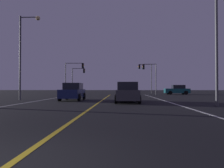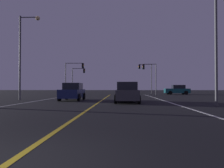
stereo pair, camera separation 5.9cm
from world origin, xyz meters
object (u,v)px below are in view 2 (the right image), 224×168
(traffic_light_far_right, at_px, (145,72))
(street_lamp_right_near, at_px, (208,28))
(car_oncoming, at_px, (73,92))
(traffic_light_near_left, at_px, (74,71))
(car_crossing_side, at_px, (177,90))
(traffic_light_near_right, at_px, (149,72))
(car_lead_same_lane, at_px, (127,93))
(traffic_light_far_left, at_px, (79,75))
(street_lamp_left_mid, at_px, (24,47))

(traffic_light_far_right, height_order, street_lamp_right_near, street_lamp_right_near)
(car_oncoming, relative_size, traffic_light_near_left, 0.77)
(car_crossing_side, distance_m, traffic_light_near_right, 6.05)
(traffic_light_near_left, xyz_separation_m, street_lamp_right_near, (14.05, -23.59, 1.09))
(car_oncoming, bearing_deg, traffic_light_near_left, -168.45)
(car_crossing_side, bearing_deg, street_lamp_right_near, 80.36)
(traffic_light_near_right, bearing_deg, car_lead_same_lane, 77.51)
(car_crossing_side, bearing_deg, car_lead_same_lane, 65.87)
(traffic_light_near_right, bearing_deg, car_oncoming, 60.48)
(traffic_light_far_left, bearing_deg, traffic_light_near_left, -86.74)
(car_crossing_side, relative_size, traffic_light_far_right, 0.73)
(traffic_light_far_right, bearing_deg, car_lead_same_lane, 80.29)
(car_oncoming, height_order, traffic_light_far_right, traffic_light_far_right)
(traffic_light_near_right, distance_m, traffic_light_near_left, 13.19)
(traffic_light_near_left, bearing_deg, traffic_light_far_right, 22.75)
(traffic_light_near_left, distance_m, street_lamp_right_near, 27.48)
(car_lead_same_lane, relative_size, traffic_light_far_left, 0.84)
(car_crossing_side, distance_m, street_lamp_right_near, 25.43)
(car_oncoming, bearing_deg, street_lamp_left_mid, -91.47)
(car_crossing_side, relative_size, street_lamp_left_mid, 0.51)
(car_lead_same_lane, relative_size, street_lamp_right_near, 0.52)
(car_lead_same_lane, height_order, street_lamp_right_near, street_lamp_right_near)
(street_lamp_right_near, bearing_deg, car_lead_same_lane, -32.77)
(car_crossing_side, height_order, traffic_light_far_left, traffic_light_far_left)
(car_crossing_side, distance_m, traffic_light_far_left, 19.31)
(car_lead_same_lane, relative_size, traffic_light_far_right, 0.73)
(car_crossing_side, bearing_deg, street_lamp_left_mid, 42.68)
(car_crossing_side, distance_m, traffic_light_far_right, 7.62)
(car_crossing_side, relative_size, car_oncoming, 1.00)
(traffic_light_near_right, xyz_separation_m, street_lamp_right_near, (0.86, -23.59, 1.29))
(car_crossing_side, xyz_separation_m, traffic_light_far_left, (-18.56, 4.40, 2.98))
(car_crossing_side, xyz_separation_m, car_oncoming, (-14.75, -18.22, 0.00))
(car_crossing_side, xyz_separation_m, street_lamp_left_mid, (-19.62, -18.09, 4.47))
(traffic_light_far_right, relative_size, traffic_light_far_left, 1.15)
(car_oncoming, bearing_deg, car_lead_same_lane, 59.80)
(traffic_light_far_left, bearing_deg, street_lamp_left_mid, -92.70)
(traffic_light_near_left, bearing_deg, car_crossing_side, 3.44)
(traffic_light_far_right, distance_m, traffic_light_far_left, 13.44)
(car_oncoming, bearing_deg, traffic_light_far_right, 156.97)
(traffic_light_far_right, bearing_deg, street_lamp_left_mid, 57.21)
(car_lead_same_lane, relative_size, street_lamp_left_mid, 0.51)
(traffic_light_near_right, relative_size, street_lamp_right_near, 0.65)
(traffic_light_near_left, distance_m, street_lamp_left_mid, 17.09)
(traffic_light_far_left, bearing_deg, traffic_light_far_right, 0.00)
(car_oncoming, distance_m, traffic_light_far_left, 23.13)
(car_lead_same_lane, xyz_separation_m, street_lamp_right_near, (5.33, -3.43, 4.42))
(car_crossing_side, xyz_separation_m, street_lamp_right_near, (-4.19, -24.69, 4.42))
(car_crossing_side, bearing_deg, traffic_light_near_right, 12.25)
(traffic_light_near_left, distance_m, traffic_light_far_right, 14.22)
(car_oncoming, height_order, street_lamp_right_near, street_lamp_right_near)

